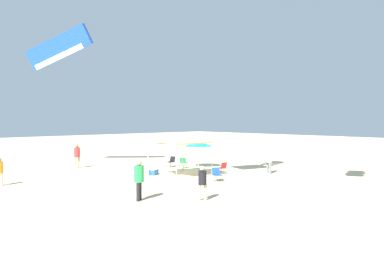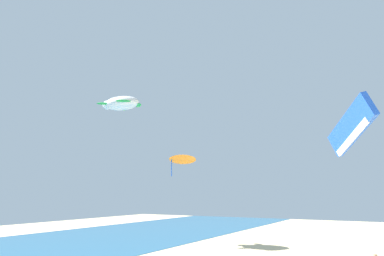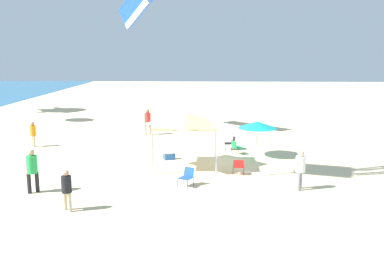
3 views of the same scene
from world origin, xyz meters
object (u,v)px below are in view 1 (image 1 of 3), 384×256
folding_chair_left_of_tent (183,162)px  folding_chair_near_cooler (217,173)px  cooler_box (154,172)px  person_kite_handler (202,180)px  person_near_umbrella (77,154)px  kite_parafoil_blue (59,48)px  beach_umbrella (198,144)px  canopy_tent (180,138)px  folding_chair_facing_ocean (171,161)px  person_watching_sky (139,177)px  person_by_tent (0,169)px  person_beachcomber (269,159)px  folding_chair_right_of_tent (222,167)px

folding_chair_left_of_tent → folding_chair_near_cooler: bearing=124.4°
folding_chair_near_cooler → cooler_box: 4.81m
person_kite_handler → person_near_umbrella: bearing=121.5°
kite_parafoil_blue → person_kite_handler: bearing=148.6°
beach_umbrella → person_kite_handler: bearing=136.6°
canopy_tent → folding_chair_facing_ocean: canopy_tent is taller
beach_umbrella → person_watching_sky: size_ratio=1.15×
person_by_tent → person_kite_handler: size_ratio=0.99×
person_near_umbrella → beach_umbrella: bearing=131.1°
person_watching_sky → kite_parafoil_blue: size_ratio=0.40×
folding_chair_facing_ocean → folding_chair_left_of_tent: 1.19m
cooler_box → person_by_tent: size_ratio=0.46×
folding_chair_facing_ocean → folding_chair_left_of_tent: (-1.17, -0.25, 0.00)m
folding_chair_facing_ocean → person_by_tent: person_by_tent is taller
folding_chair_facing_ocean → person_kite_handler: (-10.23, 6.74, 0.47)m
person_watching_sky → kite_parafoil_blue: kite_parafoil_blue is taller
person_near_umbrella → cooler_box: bearing=99.0°
folding_chair_near_cooler → person_beachcomber: bearing=25.1°
folding_chair_near_cooler → kite_parafoil_blue: size_ratio=0.17×
person_beachcomber → beach_umbrella: bearing=-147.6°
canopy_tent → folding_chair_right_of_tent: bearing=-117.6°
folding_chair_facing_ocean → person_near_umbrella: person_near_umbrella is taller
cooler_box → kite_parafoil_blue: bearing=20.5°
folding_chair_facing_ocean → kite_parafoil_blue: bearing=-137.9°
folding_chair_left_of_tent → person_by_tent: 12.76m
folding_chair_right_of_tent → person_watching_sky: person_watching_sky is taller
cooler_box → person_beachcomber: person_beachcomber is taller
cooler_box → person_watching_sky: bearing=137.4°
folding_chair_near_cooler → cooler_box: (4.64, 1.23, -0.27)m
cooler_box → person_watching_sky: person_watching_sky is taller
person_by_tent → person_beachcomber: person_beachcomber is taller
kite_parafoil_blue → folding_chair_near_cooler: bearing=167.6°
person_kite_handler → person_watching_sky: person_watching_sky is taller
folding_chair_near_cooler → folding_chair_right_of_tent: bearing=64.4°
person_kite_handler → person_watching_sky: size_ratio=0.85×
person_by_tent → kite_parafoil_blue: (5.29, -5.84, 8.30)m
canopy_tent → folding_chair_left_of_tent: size_ratio=3.92×
cooler_box → person_near_umbrella: size_ratio=0.39×
person_kite_handler → person_watching_sky: (2.01, 2.15, 0.17)m
beach_umbrella → cooler_box: beach_umbrella is taller
folding_chair_left_of_tent → person_beachcomber: size_ratio=0.47×
beach_umbrella → person_near_umbrella: size_ratio=1.17×
person_beachcomber → person_near_umbrella: (11.78, 8.35, 0.07)m
person_beachcomber → person_watching_sky: person_watching_sky is taller
folding_chair_right_of_tent → person_near_umbrella: person_near_umbrella is taller
person_by_tent → person_beachcomber: 16.88m
folding_chair_left_of_tent → person_watching_sky: person_watching_sky is taller
beach_umbrella → person_beachcomber: beach_umbrella is taller
person_beachcomber → cooler_box: bearing=-108.4°
folding_chair_left_of_tent → person_near_umbrella: size_ratio=0.44×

